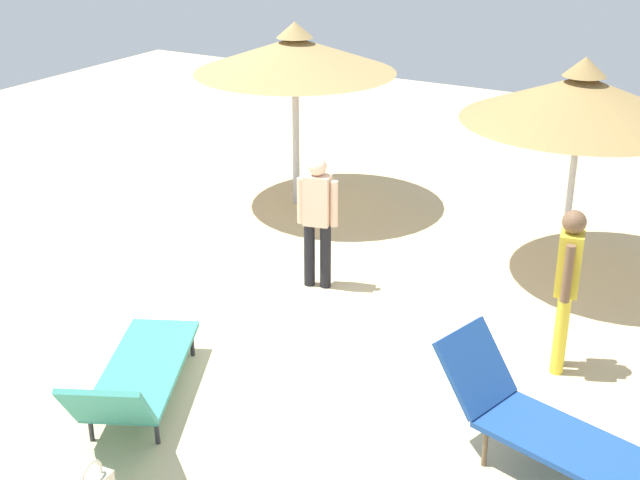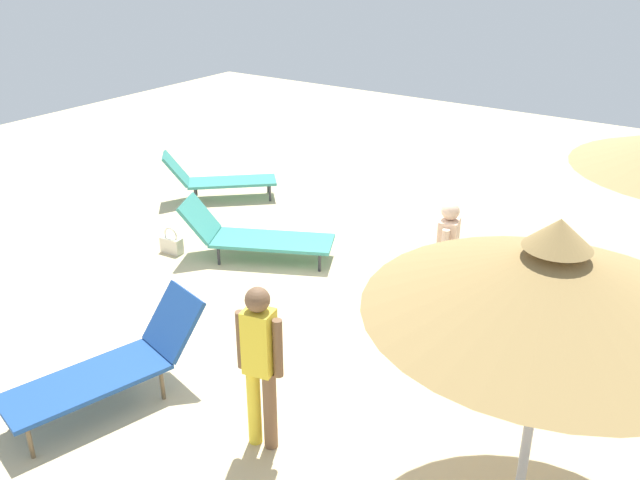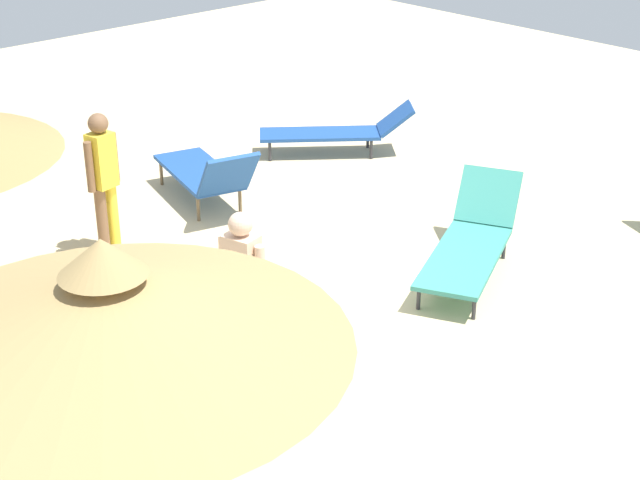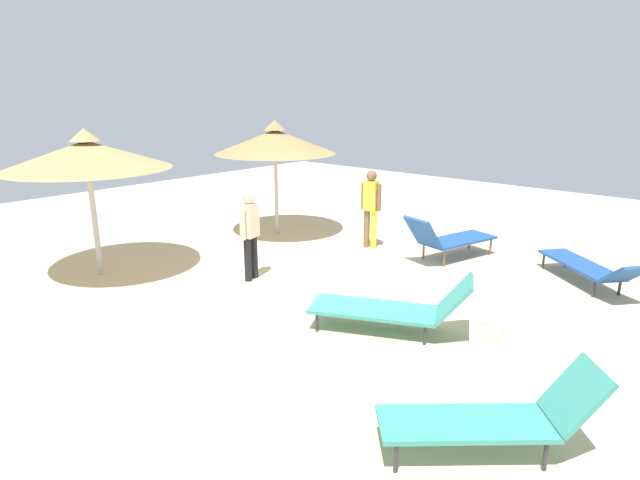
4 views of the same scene
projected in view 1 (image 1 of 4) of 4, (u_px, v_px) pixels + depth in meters
ground at (319, 355)px, 9.06m from camera, size 24.00×24.00×0.10m
parasol_umbrella_edge at (582, 98)px, 9.96m from camera, size 2.75×2.75×2.66m
parasol_umbrella_center at (295, 55)px, 12.19m from camera, size 2.86×2.86×2.66m
lounge_chair_far_right at (135, 377)px, 7.87m from camera, size 2.29×1.58×0.87m
lounge_chair_near_right at (547, 424)px, 7.06m from camera, size 1.18×2.16×0.98m
person_standing_back at (317, 214)px, 10.10m from camera, size 0.29×0.48×1.60m
person_standing_front at (567, 281)px, 8.35m from camera, size 0.45×0.27×1.68m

